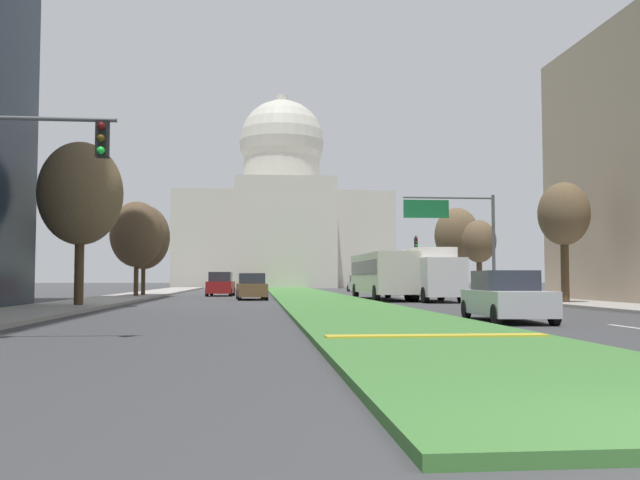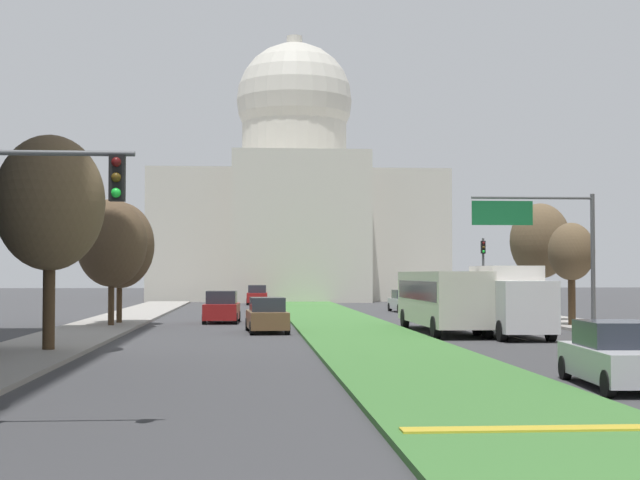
# 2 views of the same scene
# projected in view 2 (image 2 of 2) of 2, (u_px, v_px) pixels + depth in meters

# --- Properties ---
(ground_plane) EXTENTS (260.00, 260.00, 0.00)m
(ground_plane) POSITION_uv_depth(u_px,v_px,m) (333.00, 320.00, 57.09)
(ground_plane) COLOR #3D3D3F
(grass_median) EXTENTS (5.44, 91.01, 0.14)m
(grass_median) POSITION_uv_depth(u_px,v_px,m) (341.00, 324.00, 52.06)
(grass_median) COLOR #427A38
(grass_median) RESTS_ON ground_plane
(median_curb_nose) EXTENTS (4.90, 0.50, 0.04)m
(median_curb_nose) POSITION_uv_depth(u_px,v_px,m) (540.00, 429.00, 16.32)
(median_curb_nose) COLOR gold
(median_curb_nose) RESTS_ON grass_median
(lane_dashes_right) EXTENTS (0.16, 61.52, 0.01)m
(lane_dashes_right) POSITION_uv_depth(u_px,v_px,m) (467.00, 326.00, 51.28)
(lane_dashes_right) COLOR silver
(lane_dashes_right) RESTS_ON ground_plane
(sidewalk_left) EXTENTS (4.00, 91.01, 0.15)m
(sidewalk_left) POSITION_uv_depth(u_px,v_px,m) (91.00, 330.00, 46.06)
(sidewalk_left) COLOR #9E9991
(sidewalk_left) RESTS_ON ground_plane
(sidewalk_right) EXTENTS (4.00, 91.01, 0.15)m
(sidewalk_right) POSITION_uv_depth(u_px,v_px,m) (601.00, 328.00, 47.97)
(sidewalk_right) COLOR #9E9991
(sidewalk_right) RESTS_ON ground_plane
(capitol_building) EXTENTS (31.21, 29.50, 30.29)m
(capitol_building) POSITION_uv_depth(u_px,v_px,m) (295.00, 210.00, 107.03)
(capitol_building) COLOR beige
(capitol_building) RESTS_ON ground_plane
(traffic_light_near_left) EXTENTS (3.34, 0.35, 5.20)m
(traffic_light_near_left) POSITION_uv_depth(u_px,v_px,m) (2.00, 222.00, 16.93)
(traffic_light_near_left) COLOR #515456
(traffic_light_near_left) RESTS_ON ground_plane
(traffic_light_far_right) EXTENTS (0.28, 0.35, 5.20)m
(traffic_light_far_right) POSITION_uv_depth(u_px,v_px,m) (483.00, 267.00, 62.12)
(traffic_light_far_right) COLOR #515456
(traffic_light_far_right) RESTS_ON ground_plane
(overhead_guide_sign) EXTENTS (5.71, 0.20, 6.50)m
(overhead_guide_sign) POSITION_uv_depth(u_px,v_px,m) (547.00, 234.00, 42.66)
(overhead_guide_sign) COLOR #515456
(overhead_guide_sign) RESTS_ON ground_plane
(street_tree_left_mid) EXTENTS (3.91, 3.91, 7.85)m
(street_tree_left_mid) POSITION_uv_depth(u_px,v_px,m) (50.00, 204.00, 33.70)
(street_tree_left_mid) COLOR #4C3823
(street_tree_left_mid) RESTS_ON ground_plane
(street_tree_left_far) EXTENTS (3.70, 3.70, 6.78)m
(street_tree_left_far) POSITION_uv_depth(u_px,v_px,m) (112.00, 243.00, 49.33)
(street_tree_left_far) COLOR #4C3823
(street_tree_left_far) RESTS_ON ground_plane
(street_tree_right_far) EXTENTS (2.45, 2.45, 5.55)m
(street_tree_right_far) POSITION_uv_depth(u_px,v_px,m) (571.00, 253.00, 49.74)
(street_tree_right_far) COLOR #4C3823
(street_tree_right_far) RESTS_ON ground_plane
(street_tree_left_distant) EXTENTS (3.81, 3.81, 6.81)m
(street_tree_left_distant) POSITION_uv_depth(u_px,v_px,m) (120.00, 245.00, 51.94)
(street_tree_left_distant) COLOR #4C3823
(street_tree_left_distant) RESTS_ON ground_plane
(street_tree_right_distant) EXTENTS (3.53, 3.53, 6.98)m
(street_tree_right_distant) POSITION_uv_depth(u_px,v_px,m) (540.00, 241.00, 55.10)
(street_tree_right_distant) COLOR #4C3823
(street_tree_right_distant) RESTS_ON ground_plane
(sedan_lead_stopped) EXTENTS (2.25, 4.75, 1.66)m
(sedan_lead_stopped) POSITION_uv_depth(u_px,v_px,m) (619.00, 356.00, 23.53)
(sedan_lead_stopped) COLOR #BCBCC1
(sedan_lead_stopped) RESTS_ON ground_plane
(sedan_midblock) EXTENTS (2.11, 4.52, 1.71)m
(sedan_midblock) POSITION_uv_depth(u_px,v_px,m) (267.00, 316.00, 45.35)
(sedan_midblock) COLOR brown
(sedan_midblock) RESTS_ON ground_plane
(sedan_distant) EXTENTS (2.12, 4.28, 1.86)m
(sedan_distant) POSITION_uv_depth(u_px,v_px,m) (222.00, 308.00, 54.27)
(sedan_distant) COLOR maroon
(sedan_distant) RESTS_ON ground_plane
(sedan_far_horizon) EXTENTS (2.04, 4.32, 1.64)m
(sedan_far_horizon) POSITION_uv_depth(u_px,v_px,m) (405.00, 302.00, 69.67)
(sedan_far_horizon) COLOR #BCBCC1
(sedan_far_horizon) RESTS_ON ground_plane
(sedan_very_far) EXTENTS (2.00, 4.65, 1.80)m
(sedan_very_far) POSITION_uv_depth(u_px,v_px,m) (257.00, 295.00, 86.35)
(sedan_very_far) COLOR maroon
(sedan_very_far) RESTS_ON ground_plane
(box_truck_delivery) EXTENTS (2.40, 6.40, 3.20)m
(box_truck_delivery) POSITION_uv_depth(u_px,v_px,m) (511.00, 300.00, 41.77)
(box_truck_delivery) COLOR silver
(box_truck_delivery) RESTS_ON ground_plane
(city_bus) EXTENTS (2.62, 11.00, 2.95)m
(city_bus) POSITION_uv_depth(u_px,v_px,m) (442.00, 296.00, 45.34)
(city_bus) COLOR beige
(city_bus) RESTS_ON ground_plane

